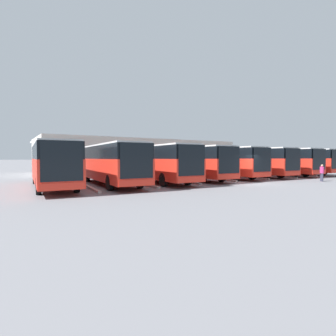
{
  "coord_description": "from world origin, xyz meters",
  "views": [
    {
      "loc": [
        18.35,
        15.53,
        2.27
      ],
      "look_at": [
        4.96,
        -5.98,
        1.25
      ],
      "focal_mm": 28.0,
      "sensor_mm": 36.0,
      "label": 1
    }
  ],
  "objects_px": {
    "bus_5": "(156,162)",
    "bus_6": "(110,163)",
    "bus_3": "(220,161)",
    "bus_4": "(190,162)",
    "pedestrian": "(322,172)",
    "bus_1": "(274,161)",
    "bus_2": "(249,161)",
    "bus_7": "(53,163)",
    "bus_0": "(292,161)"
  },
  "relations": [
    {
      "from": "bus_3",
      "to": "pedestrian",
      "type": "bearing_deg",
      "value": 123.57
    },
    {
      "from": "bus_5",
      "to": "bus_6",
      "type": "bearing_deg",
      "value": 4.56
    },
    {
      "from": "bus_3",
      "to": "bus_6",
      "type": "relative_size",
      "value": 1.0
    },
    {
      "from": "bus_5",
      "to": "bus_7",
      "type": "bearing_deg",
      "value": 2.14
    },
    {
      "from": "bus_1",
      "to": "bus_2",
      "type": "relative_size",
      "value": 1.0
    },
    {
      "from": "bus_2",
      "to": "bus_5",
      "type": "distance_m",
      "value": 13.16
    },
    {
      "from": "bus_1",
      "to": "bus_3",
      "type": "xyz_separation_m",
      "value": [
        8.76,
        -0.49,
        0.0
      ]
    },
    {
      "from": "bus_1",
      "to": "pedestrian",
      "type": "xyz_separation_m",
      "value": [
        3.79,
        8.05,
        -0.99
      ]
    },
    {
      "from": "bus_1",
      "to": "bus_4",
      "type": "relative_size",
      "value": 1.0
    },
    {
      "from": "bus_2",
      "to": "pedestrian",
      "type": "xyz_separation_m",
      "value": [
        -0.59,
        8.32,
        -0.99
      ]
    },
    {
      "from": "bus_3",
      "to": "pedestrian",
      "type": "relative_size",
      "value": 7.53
    },
    {
      "from": "bus_2",
      "to": "bus_5",
      "type": "height_order",
      "value": "same"
    },
    {
      "from": "pedestrian",
      "to": "bus_1",
      "type": "bearing_deg",
      "value": -167.23
    },
    {
      "from": "bus_7",
      "to": "pedestrian",
      "type": "xyz_separation_m",
      "value": [
        -22.5,
        7.94,
        -0.99
      ]
    },
    {
      "from": "bus_1",
      "to": "bus_0",
      "type": "bearing_deg",
      "value": -173.25
    },
    {
      "from": "bus_6",
      "to": "pedestrian",
      "type": "bearing_deg",
      "value": 160.46
    },
    {
      "from": "bus_3",
      "to": "bus_7",
      "type": "xyz_separation_m",
      "value": [
        17.53,
        0.61,
        0.0
      ]
    },
    {
      "from": "bus_1",
      "to": "bus_4",
      "type": "bearing_deg",
      "value": 1.84
    },
    {
      "from": "bus_3",
      "to": "bus_4",
      "type": "height_order",
      "value": "same"
    },
    {
      "from": "bus_0",
      "to": "bus_6",
      "type": "height_order",
      "value": "same"
    },
    {
      "from": "bus_4",
      "to": "bus_5",
      "type": "bearing_deg",
      "value": 11.84
    },
    {
      "from": "bus_5",
      "to": "bus_1",
      "type": "bearing_deg",
      "value": -175.65
    },
    {
      "from": "bus_7",
      "to": "bus_0",
      "type": "bearing_deg",
      "value": -175.94
    },
    {
      "from": "bus_5",
      "to": "pedestrian",
      "type": "height_order",
      "value": "bus_5"
    },
    {
      "from": "bus_0",
      "to": "bus_5",
      "type": "relative_size",
      "value": 1.0
    },
    {
      "from": "bus_3",
      "to": "bus_7",
      "type": "bearing_deg",
      "value": 5.35
    },
    {
      "from": "bus_5",
      "to": "pedestrian",
      "type": "distance_m",
      "value": 15.8
    },
    {
      "from": "pedestrian",
      "to": "bus_6",
      "type": "bearing_deg",
      "value": -74.93
    },
    {
      "from": "bus_4",
      "to": "bus_5",
      "type": "xyz_separation_m",
      "value": [
        4.38,
        0.65,
        0.0
      ]
    },
    {
      "from": "bus_6",
      "to": "bus_0",
      "type": "bearing_deg",
      "value": -175.21
    },
    {
      "from": "bus_4",
      "to": "pedestrian",
      "type": "distance_m",
      "value": 12.61
    },
    {
      "from": "bus_1",
      "to": "bus_6",
      "type": "relative_size",
      "value": 1.0
    },
    {
      "from": "bus_0",
      "to": "bus_6",
      "type": "bearing_deg",
      "value": 4.79
    },
    {
      "from": "bus_4",
      "to": "bus_5",
      "type": "height_order",
      "value": "same"
    },
    {
      "from": "bus_2",
      "to": "pedestrian",
      "type": "height_order",
      "value": "bus_2"
    },
    {
      "from": "bus_3",
      "to": "pedestrian",
      "type": "height_order",
      "value": "bus_3"
    },
    {
      "from": "bus_2",
      "to": "bus_5",
      "type": "xyz_separation_m",
      "value": [
        13.15,
        0.57,
        0.0
      ]
    },
    {
      "from": "bus_4",
      "to": "bus_7",
      "type": "bearing_deg",
      "value": 5.4
    },
    {
      "from": "bus_6",
      "to": "bus_5",
      "type": "bearing_deg",
      "value": -175.44
    },
    {
      "from": "bus_1",
      "to": "bus_5",
      "type": "xyz_separation_m",
      "value": [
        17.53,
        0.3,
        0.0
      ]
    },
    {
      "from": "bus_1",
      "to": "bus_5",
      "type": "distance_m",
      "value": 17.53
    },
    {
      "from": "bus_1",
      "to": "bus_3",
      "type": "relative_size",
      "value": 1.0
    },
    {
      "from": "bus_2",
      "to": "bus_4",
      "type": "bearing_deg",
      "value": 2.82
    },
    {
      "from": "bus_6",
      "to": "bus_7",
      "type": "relative_size",
      "value": 1.0
    },
    {
      "from": "pedestrian",
      "to": "bus_4",
      "type": "bearing_deg",
      "value": -93.94
    },
    {
      "from": "bus_0",
      "to": "bus_3",
      "type": "distance_m",
      "value": 13.15
    },
    {
      "from": "bus_2",
      "to": "bus_7",
      "type": "distance_m",
      "value": 21.91
    },
    {
      "from": "bus_5",
      "to": "pedestrian",
      "type": "bearing_deg",
      "value": 153.94
    },
    {
      "from": "bus_6",
      "to": "bus_4",
      "type": "bearing_deg",
      "value": -171.78
    },
    {
      "from": "bus_0",
      "to": "bus_1",
      "type": "relative_size",
      "value": 1.0
    }
  ]
}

